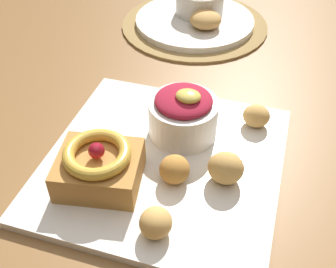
{
  "coord_description": "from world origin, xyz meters",
  "views": [
    {
      "loc": [
        0.05,
        -0.5,
        1.14
      ],
      "look_at": [
        -0.07,
        -0.12,
        0.77
      ],
      "focal_mm": 44.25,
      "sensor_mm": 36.0,
      "label": 1
    }
  ],
  "objects_px": {
    "front_plate": "(164,162)",
    "fritter_back": "(156,223)",
    "berry_ramekin": "(183,114)",
    "cake_slice": "(99,166)",
    "fritter_front": "(256,116)",
    "fritter_extra": "(226,168)",
    "fritter_middle": "(175,169)",
    "back_plate": "(195,21)",
    "back_pastry": "(206,19)"
  },
  "relations": [
    {
      "from": "front_plate",
      "to": "fritter_back",
      "type": "distance_m",
      "value": 0.12
    },
    {
      "from": "front_plate",
      "to": "berry_ramekin",
      "type": "bearing_deg",
      "value": 80.27
    },
    {
      "from": "cake_slice",
      "to": "fritter_front",
      "type": "bearing_deg",
      "value": 44.48
    },
    {
      "from": "front_plate",
      "to": "fritter_back",
      "type": "height_order",
      "value": "fritter_back"
    },
    {
      "from": "cake_slice",
      "to": "fritter_front",
      "type": "xyz_separation_m",
      "value": [
        0.17,
        0.17,
        -0.01
      ]
    },
    {
      "from": "cake_slice",
      "to": "fritter_extra",
      "type": "distance_m",
      "value": 0.16
    },
    {
      "from": "cake_slice",
      "to": "fritter_middle",
      "type": "height_order",
      "value": "cake_slice"
    },
    {
      "from": "berry_ramekin",
      "to": "fritter_front",
      "type": "relative_size",
      "value": 2.46
    },
    {
      "from": "fritter_back",
      "to": "fritter_extra",
      "type": "bearing_deg",
      "value": 59.77
    },
    {
      "from": "back_plate",
      "to": "back_pastry",
      "type": "height_order",
      "value": "back_pastry"
    },
    {
      "from": "fritter_back",
      "to": "back_plate",
      "type": "height_order",
      "value": "fritter_back"
    },
    {
      "from": "fritter_middle",
      "to": "back_pastry",
      "type": "relative_size",
      "value": 0.64
    },
    {
      "from": "front_plate",
      "to": "fritter_front",
      "type": "bearing_deg",
      "value": 45.33
    },
    {
      "from": "front_plate",
      "to": "cake_slice",
      "type": "relative_size",
      "value": 2.7
    },
    {
      "from": "berry_ramekin",
      "to": "back_plate",
      "type": "height_order",
      "value": "berry_ramekin"
    },
    {
      "from": "berry_ramekin",
      "to": "fritter_extra",
      "type": "relative_size",
      "value": 2.12
    },
    {
      "from": "cake_slice",
      "to": "back_pastry",
      "type": "bearing_deg",
      "value": 85.52
    },
    {
      "from": "back_plate",
      "to": "fritter_middle",
      "type": "bearing_deg",
      "value": -79.03
    },
    {
      "from": "cake_slice",
      "to": "fritter_back",
      "type": "xyz_separation_m",
      "value": [
        0.09,
        -0.05,
        -0.01
      ]
    },
    {
      "from": "back_plate",
      "to": "back_pastry",
      "type": "xyz_separation_m",
      "value": [
        0.03,
        -0.03,
        0.02
      ]
    },
    {
      "from": "cake_slice",
      "to": "back_pastry",
      "type": "xyz_separation_m",
      "value": [
        0.03,
        0.43,
        -0.01
      ]
    },
    {
      "from": "berry_ramekin",
      "to": "front_plate",
      "type": "bearing_deg",
      "value": -99.73
    },
    {
      "from": "berry_ramekin",
      "to": "fritter_front",
      "type": "xyz_separation_m",
      "value": [
        0.1,
        0.05,
        -0.02
      ]
    },
    {
      "from": "front_plate",
      "to": "back_pastry",
      "type": "distance_m",
      "value": 0.37
    },
    {
      "from": "fritter_front",
      "to": "fritter_back",
      "type": "height_order",
      "value": "same"
    },
    {
      "from": "front_plate",
      "to": "fritter_back",
      "type": "bearing_deg",
      "value": -76.76
    },
    {
      "from": "fritter_back",
      "to": "back_pastry",
      "type": "xyz_separation_m",
      "value": [
        -0.06,
        0.48,
        0.0
      ]
    },
    {
      "from": "cake_slice",
      "to": "berry_ramekin",
      "type": "height_order",
      "value": "berry_ramekin"
    },
    {
      "from": "front_plate",
      "to": "fritter_front",
      "type": "relative_size",
      "value": 7.84
    },
    {
      "from": "fritter_middle",
      "to": "front_plate",
      "type": "bearing_deg",
      "value": 128.83
    },
    {
      "from": "cake_slice",
      "to": "fritter_front",
      "type": "distance_m",
      "value": 0.24
    },
    {
      "from": "front_plate",
      "to": "berry_ramekin",
      "type": "height_order",
      "value": "berry_ramekin"
    },
    {
      "from": "front_plate",
      "to": "fritter_extra",
      "type": "bearing_deg",
      "value": -7.75
    },
    {
      "from": "cake_slice",
      "to": "fritter_extra",
      "type": "relative_size",
      "value": 2.5
    },
    {
      "from": "fritter_extra",
      "to": "back_pastry",
      "type": "distance_m",
      "value": 0.4
    },
    {
      "from": "cake_slice",
      "to": "back_plate",
      "type": "xyz_separation_m",
      "value": [
        0.0,
        0.46,
        -0.03
      ]
    },
    {
      "from": "fritter_front",
      "to": "back_plate",
      "type": "bearing_deg",
      "value": 119.45
    },
    {
      "from": "fritter_middle",
      "to": "fritter_back",
      "type": "height_order",
      "value": "fritter_middle"
    },
    {
      "from": "fritter_front",
      "to": "fritter_back",
      "type": "bearing_deg",
      "value": -110.02
    },
    {
      "from": "front_plate",
      "to": "fritter_back",
      "type": "relative_size",
      "value": 7.93
    },
    {
      "from": "fritter_front",
      "to": "fritter_extra",
      "type": "relative_size",
      "value": 0.86
    },
    {
      "from": "back_pastry",
      "to": "fritter_back",
      "type": "bearing_deg",
      "value": -83.28
    },
    {
      "from": "front_plate",
      "to": "cake_slice",
      "type": "height_order",
      "value": "cake_slice"
    },
    {
      "from": "cake_slice",
      "to": "fritter_back",
      "type": "distance_m",
      "value": 0.1
    },
    {
      "from": "fritter_extra",
      "to": "back_plate",
      "type": "height_order",
      "value": "fritter_extra"
    },
    {
      "from": "fritter_front",
      "to": "fritter_middle",
      "type": "bearing_deg",
      "value": -121.06
    },
    {
      "from": "fritter_front",
      "to": "back_plate",
      "type": "distance_m",
      "value": 0.34
    },
    {
      "from": "fritter_front",
      "to": "fritter_extra",
      "type": "bearing_deg",
      "value": -100.22
    },
    {
      "from": "front_plate",
      "to": "back_pastry",
      "type": "height_order",
      "value": "back_pastry"
    },
    {
      "from": "fritter_extra",
      "to": "cake_slice",
      "type": "bearing_deg",
      "value": -162.04
    }
  ]
}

